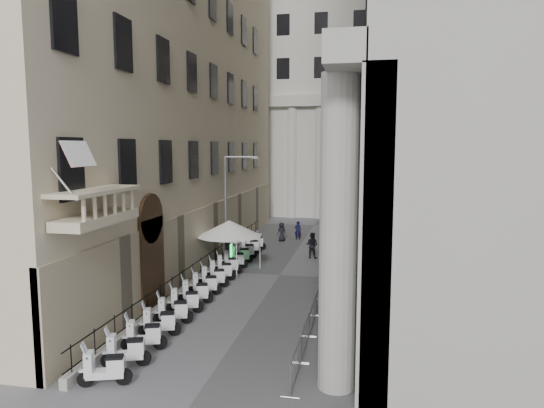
{
  "coord_description": "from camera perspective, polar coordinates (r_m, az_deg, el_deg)",
  "views": [
    {
      "loc": [
        5.11,
        -9.09,
        7.79
      ],
      "look_at": [
        -0.23,
        17.91,
        4.5
      ],
      "focal_mm": 32.0,
      "sensor_mm": 36.0,
      "label": 1
    }
  ],
  "objects": [
    {
      "name": "iron_fence",
      "position": [
        29.72,
        -7.77,
        -8.44
      ],
      "size": [
        0.3,
        28.0,
        1.4
      ],
      "primitive_type": null,
      "color": "black",
      "rests_on": "ground"
    },
    {
      "name": "scooter_12",
      "position": [
        32.71,
        -3.77,
        -6.98
      ],
      "size": [
        1.5,
        0.97,
        1.5
      ],
      "primitive_type": null,
      "rotation": [
        0.0,
        0.0,
        1.89
      ],
      "color": "silver",
      "rests_on": "ground"
    },
    {
      "name": "scooter_5",
      "position": [
        23.66,
        -10.13,
        -12.52
      ],
      "size": [
        1.5,
        0.97,
        1.5
      ],
      "primitive_type": null,
      "rotation": [
        0.0,
        0.0,
        1.89
      ],
      "color": "silver",
      "rests_on": "ground"
    },
    {
      "name": "scooter_3",
      "position": [
        21.22,
        -13.0,
        -14.91
      ],
      "size": [
        1.5,
        0.97,
        1.5
      ],
      "primitive_type": null,
      "rotation": [
        0.0,
        0.0,
        1.89
      ],
      "color": "silver",
      "rests_on": "ground"
    },
    {
      "name": "scooter_9",
      "position": [
        28.76,
        -5.98,
        -8.94
      ],
      "size": [
        1.5,
        0.97,
        1.5
      ],
      "primitive_type": null,
      "rotation": [
        0.0,
        0.0,
        1.89
      ],
      "color": "silver",
      "rests_on": "ground"
    },
    {
      "name": "barrier_0",
      "position": [
        17.28,
        2.81,
        -19.99
      ],
      "size": [
        0.6,
        2.4,
        1.1
      ],
      "primitive_type": null,
      "color": "#97999E",
      "rests_on": "ground"
    },
    {
      "name": "info_kiosk",
      "position": [
        31.97,
        -5.05,
        -5.79
      ],
      "size": [
        0.3,
        0.79,
        1.64
      ],
      "rotation": [
        0.0,
        0.0,
        0.07
      ],
      "color": "black",
      "rests_on": "ground"
    },
    {
      "name": "scooter_13",
      "position": [
        34.04,
        -3.15,
        -6.42
      ],
      "size": [
        1.5,
        0.97,
        1.5
      ],
      "primitive_type": null,
      "rotation": [
        0.0,
        0.0,
        1.89
      ],
      "color": "silver",
      "rests_on": "ground"
    },
    {
      "name": "barrier_5",
      "position": [
        28.92,
        6.47,
        -8.86
      ],
      "size": [
        0.6,
        2.4,
        1.1
      ],
      "primitive_type": null,
      "color": "#97999E",
      "rests_on": "ground"
    },
    {
      "name": "barrier_1",
      "position": [
        19.52,
        3.93,
        -16.72
      ],
      "size": [
        0.6,
        2.4,
        1.1
      ],
      "primitive_type": null,
      "color": "#97999E",
      "rests_on": "ground"
    },
    {
      "name": "scooter_1",
      "position": [
        18.88,
        -16.69,
        -17.85
      ],
      "size": [
        1.5,
        0.97,
        1.5
      ],
      "primitive_type": null,
      "rotation": [
        0.0,
        0.0,
        1.89
      ],
      "color": "silver",
      "rests_on": "ground"
    },
    {
      "name": "blue_awning",
      "position": [
        35.96,
        9.44,
        -5.79
      ],
      "size": [
        1.6,
        3.0,
        3.0
      ],
      "primitive_type": null,
      "color": "navy",
      "rests_on": "ground"
    },
    {
      "name": "security_tent",
      "position": [
        30.79,
        -5.4,
        -2.75
      ],
      "size": [
        3.96,
        3.96,
        3.22
      ],
      "color": "silver",
      "rests_on": "ground"
    },
    {
      "name": "scooter_0",
      "position": [
        17.77,
        -18.95,
        -19.57
      ],
      "size": [
        1.5,
        0.97,
        1.5
      ],
      "primitive_type": null,
      "rotation": [
        0.0,
        0.0,
        1.89
      ],
      "color": "silver",
      "rests_on": "ground"
    },
    {
      "name": "scooter_6",
      "position": [
        24.91,
        -8.92,
        -11.49
      ],
      "size": [
        1.5,
        0.97,
        1.5
      ],
      "primitive_type": null,
      "rotation": [
        0.0,
        0.0,
        1.89
      ],
      "color": "silver",
      "rests_on": "ground"
    },
    {
      "name": "left_building",
      "position": [
        34.79,
        -11.33,
        22.04
      ],
      "size": [
        5.0,
        36.0,
        34.0
      ],
      "primitive_type": "cube",
      "color": "beige",
      "rests_on": "ground"
    },
    {
      "name": "barrier_3",
      "position": [
        24.16,
        5.47,
        -12.03
      ],
      "size": [
        0.6,
        2.4,
        1.1
      ],
      "primitive_type": null,
      "color": "#97999E",
      "rests_on": "ground"
    },
    {
      "name": "pedestrian_b",
      "position": [
        34.09,
        4.72,
        -4.85
      ],
      "size": [
        1.04,
        0.9,
        1.82
      ],
      "primitive_type": "imported",
      "rotation": [
        0.0,
        0.0,
        2.88
      ],
      "color": "black",
      "rests_on": "ground"
    },
    {
      "name": "barrier_7",
      "position": [
        33.75,
        7.18,
        -6.58
      ],
      "size": [
        0.6,
        2.4,
        1.1
      ],
      "primitive_type": null,
      "color": "#97999E",
      "rests_on": "ground"
    },
    {
      "name": "scooter_10",
      "position": [
        30.07,
        -5.18,
        -8.23
      ],
      "size": [
        1.5,
        0.97,
        1.5
      ],
      "primitive_type": null,
      "rotation": [
        0.0,
        0.0,
        1.89
      ],
      "color": "silver",
      "rests_on": "ground"
    },
    {
      "name": "flag",
      "position": [
        18.5,
        -20.7,
        -18.55
      ],
      "size": [
        1.0,
        1.4,
        8.2
      ],
      "primitive_type": null,
      "color": "#9E0C11",
      "rests_on": "ground"
    },
    {
      "name": "barrier_4",
      "position": [
        26.53,
        6.02,
        -10.3
      ],
      "size": [
        0.6,
        2.4,
        1.1
      ],
      "primitive_type": null,
      "color": "#97999E",
      "rests_on": "ground"
    },
    {
      "name": "pedestrian_c",
      "position": [
        39.95,
        1.14,
        -3.29
      ],
      "size": [
        0.91,
        0.86,
        1.57
      ],
      "primitive_type": "imported",
      "rotation": [
        0.0,
        0.0,
        3.79
      ],
      "color": "black",
      "rests_on": "ground"
    },
    {
      "name": "barrier_2",
      "position": [
        21.82,
        4.79,
        -14.13
      ],
      "size": [
        0.6,
        2.4,
        1.1
      ],
      "primitive_type": null,
      "color": "#97999E",
      "rests_on": "ground"
    },
    {
      "name": "street_lamp",
      "position": [
        32.5,
        -5.07,
        0.45
      ],
      "size": [
        2.34,
        0.3,
        7.14
      ],
      "rotation": [
        0.0,
        0.0,
        0.05
      ],
      "color": "gray",
      "rests_on": "ground"
    },
    {
      "name": "scooter_15",
      "position": [
        36.73,
        -2.05,
        -5.44
      ],
      "size": [
        1.5,
        0.97,
        1.5
      ],
      "primitive_type": null,
      "rotation": [
        0.0,
        0.0,
        1.89
      ],
      "color": "silver",
      "rests_on": "ground"
    },
    {
      "name": "barrier_6",
      "position": [
        31.33,
        6.86,
        -7.63
      ],
      "size": [
        0.6,
        2.4,
        1.1
      ],
      "primitive_type": null,
      "color": "#97999E",
      "rests_on": "ground"
    },
    {
      "name": "far_building",
      "position": [
        57.77,
        6.22,
        13.95
      ],
      "size": [
        22.0,
        10.0,
        30.0
      ],
      "primitive_type": "cube",
      "color": "beige",
      "rests_on": "ground"
    },
    {
      "name": "pedestrian_a",
      "position": [
        40.59,
        3.06,
        -3.13
      ],
      "size": [
        0.64,
        0.48,
        1.58
      ],
      "primitive_type": "imported",
      "rotation": [
        0.0,
        0.0,
        3.34
      ],
      "color": "black",
      "rests_on": "ground"
    },
    {
      "name": "scooter_8",
      "position": [
        27.46,
        -6.86,
        -9.71
      ],
      "size": [
        1.5,
        0.97,
        1.5
      ],
      "primitive_type": null,
      "rotation": [
        0.0,
        0.0,
        1.89
      ],
      "color": "silver",
      "rests_on": "ground"
    },
    {
      "name": "scooter_11",
      "position": [
        31.38,
        -4.44,
        -7.58
      ],
      "size": [
        1.5,
        0.97,
        1.5
      ],
      "primitive_type": null,
      "rotation": [
        0.0,
        0.0,
        1.89
      ],
      "color": "silver",
      "rests_on": "ground"
    },
    {
      "name": "scooter_2",
      "position": [
        20.03,
        -14.72,
        -16.3
      ],
      "size": [
        1.5,
        0.97,
        1.5
      ],
      "primitive_type": null,
      "rotation": [
        0.0,
        0.0,
        1.89
      ],
      "color": "silver",
      "rests_on": "ground"
    },
    {
      "name": "scooter_4",
      "position": [
        22.43,
        -11.48,
        -13.65
      ],
      "size": [
        1.5,
        0.97,
        1.5
      ],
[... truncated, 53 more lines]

